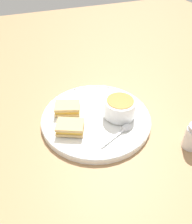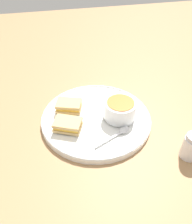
# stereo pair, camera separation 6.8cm
# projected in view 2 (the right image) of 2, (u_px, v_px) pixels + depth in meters

# --- Properties ---
(ground_plane) EXTENTS (2.40, 2.40, 0.00)m
(ground_plane) POSITION_uv_depth(u_px,v_px,m) (96.00, 120.00, 0.70)
(ground_plane) COLOR #9E754C
(plate) EXTENTS (0.35, 0.35, 0.02)m
(plate) POSITION_uv_depth(u_px,v_px,m) (96.00, 118.00, 0.70)
(plate) COLOR white
(plate) RESTS_ON ground_plane
(soup_bowl) EXTENTS (0.10, 0.10, 0.06)m
(soup_bowl) POSITION_uv_depth(u_px,v_px,m) (120.00, 109.00, 0.67)
(soup_bowl) COLOR white
(soup_bowl) RESTS_ON plate
(spoon) EXTENTS (0.12, 0.06, 0.01)m
(spoon) POSITION_uv_depth(u_px,v_px,m) (121.00, 132.00, 0.63)
(spoon) COLOR silver
(spoon) RESTS_ON plate
(sandwich_half_near) EXTENTS (0.09, 0.08, 0.03)m
(sandwich_half_near) POSITION_uv_depth(u_px,v_px,m) (69.00, 106.00, 0.70)
(sandwich_half_near) COLOR tan
(sandwich_half_near) RESTS_ON plate
(sandwich_half_far) EXTENTS (0.09, 0.08, 0.03)m
(sandwich_half_far) POSITION_uv_depth(u_px,v_px,m) (68.00, 125.00, 0.64)
(sandwich_half_far) COLOR tan
(sandwich_half_far) RESTS_ON plate
(salt_shaker) EXTENTS (0.05, 0.05, 0.08)m
(salt_shaker) POSITION_uv_depth(u_px,v_px,m) (191.00, 147.00, 0.57)
(salt_shaker) COLOR silver
(salt_shaker) RESTS_ON ground_plane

